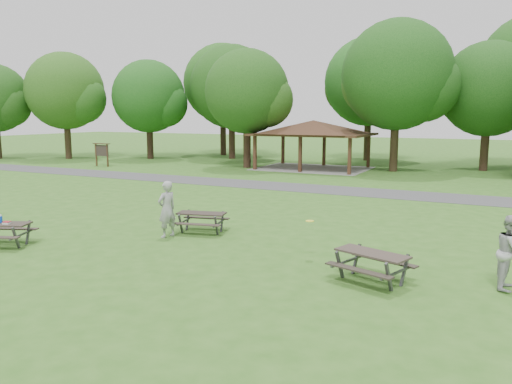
# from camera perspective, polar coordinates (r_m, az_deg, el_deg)

# --- Properties ---
(ground) EXTENTS (160.00, 160.00, 0.00)m
(ground) POSITION_cam_1_polar(r_m,az_deg,el_deg) (16.32, -9.50, -6.22)
(ground) COLOR #31621C
(ground) RESTS_ON ground
(asphalt_path) EXTENTS (120.00, 3.20, 0.02)m
(asphalt_path) POSITION_cam_1_polar(r_m,az_deg,el_deg) (28.61, 7.15, 0.36)
(asphalt_path) COLOR #404043
(asphalt_path) RESTS_ON ground
(pavilion) EXTENTS (8.60, 7.01, 3.76)m
(pavilion) POSITION_cam_1_polar(r_m,az_deg,el_deg) (39.07, 6.56, 7.13)
(pavilion) COLOR #392014
(pavilion) RESTS_ON ground
(notice_board) EXTENTS (1.60, 0.30, 1.88)m
(notice_board) POSITION_cam_1_polar(r_m,az_deg,el_deg) (42.56, -17.23, 4.57)
(notice_board) COLOR #3B2615
(notice_board) RESTS_ON ground
(tree_row_a) EXTENTS (7.56, 7.20, 9.97)m
(tree_row_a) POSITION_cam_1_polar(r_m,az_deg,el_deg) (50.96, -20.88, 10.49)
(tree_row_a) COLOR #2F1F15
(tree_row_a) RESTS_ON ground
(tree_row_b) EXTENTS (7.14, 6.80, 9.28)m
(tree_row_b) POSITION_cam_1_polar(r_m,az_deg,el_deg) (48.77, -12.08, 10.39)
(tree_row_b) COLOR black
(tree_row_b) RESTS_ON ground
(tree_row_c) EXTENTS (8.19, 7.80, 10.67)m
(tree_row_c) POSITION_cam_1_polar(r_m,az_deg,el_deg) (47.82, -2.69, 11.66)
(tree_row_c) COLOR black
(tree_row_c) RESTS_ON ground
(tree_row_d) EXTENTS (6.93, 6.60, 9.27)m
(tree_row_d) POSITION_cam_1_polar(r_m,az_deg,el_deg) (39.71, -0.93, 11.12)
(tree_row_d) COLOR black
(tree_row_d) RESTS_ON ground
(tree_row_e) EXTENTS (8.40, 8.00, 11.02)m
(tree_row_e) POSITION_cam_1_polar(r_m,az_deg,el_deg) (38.51, 15.97, 12.37)
(tree_row_e) COLOR #2E2114
(tree_row_e) RESTS_ON ground
(tree_row_f) EXTENTS (7.35, 7.00, 9.55)m
(tree_row_f) POSITION_cam_1_polar(r_m,az_deg,el_deg) (41.29, 25.15, 10.31)
(tree_row_f) COLOR #311F16
(tree_row_f) RESTS_ON ground
(tree_deep_a) EXTENTS (8.40, 8.00, 11.38)m
(tree_deep_a) POSITION_cam_1_polar(r_m,az_deg,el_deg) (52.37, -3.72, 12.06)
(tree_deep_a) COLOR black
(tree_deep_a) RESTS_ON ground
(tree_deep_b) EXTENTS (8.40, 8.00, 11.13)m
(tree_deep_b) POSITION_cam_1_polar(r_m,az_deg,el_deg) (47.17, 12.93, 11.91)
(tree_deep_b) COLOR black
(tree_deep_b) RESTS_ON ground
(picnic_table_middle) EXTENTS (2.00, 1.75, 0.75)m
(picnic_table_middle) POSITION_cam_1_polar(r_m,az_deg,el_deg) (18.04, -6.24, -2.90)
(picnic_table_middle) COLOR black
(picnic_table_middle) RESTS_ON ground
(picnic_table_far) EXTENTS (2.20, 1.97, 0.80)m
(picnic_table_far) POSITION_cam_1_polar(r_m,az_deg,el_deg) (13.05, 13.10, -7.52)
(picnic_table_far) COLOR #332A24
(picnic_table_far) RESTS_ON ground
(frisbee_in_flight) EXTENTS (0.32, 0.32, 0.02)m
(frisbee_in_flight) POSITION_cam_1_polar(r_m,az_deg,el_deg) (14.66, 6.17, -3.31)
(frisbee_in_flight) COLOR yellow
(frisbee_in_flight) RESTS_ON ground
(frisbee_thrower) EXTENTS (0.65, 0.82, 1.97)m
(frisbee_thrower) POSITION_cam_1_polar(r_m,az_deg,el_deg) (17.43, -10.15, -1.96)
(frisbee_thrower) COLOR #98979A
(frisbee_thrower) RESTS_ON ground
(frisbee_catcher) EXTENTS (0.78, 0.96, 1.84)m
(frisbee_catcher) POSITION_cam_1_polar(r_m,az_deg,el_deg) (13.60, 27.18, -6.16)
(frisbee_catcher) COLOR #ADADB0
(frisbee_catcher) RESTS_ON ground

